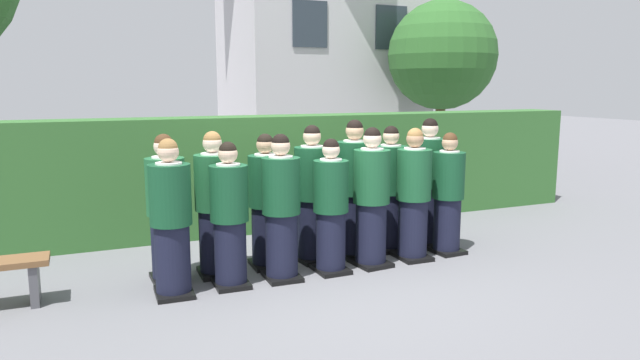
{
  "coord_description": "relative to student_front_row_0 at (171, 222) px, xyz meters",
  "views": [
    {
      "loc": [
        -2.66,
        -5.88,
        2.15
      ],
      "look_at": [
        0.0,
        0.23,
        1.05
      ],
      "focal_mm": 32.12,
      "sensor_mm": 36.0,
      "label": 1
    }
  ],
  "objects": [
    {
      "name": "ground_plane",
      "position": [
        1.79,
        0.07,
        -0.78
      ],
      "size": [
        60.0,
        60.0,
        0.0
      ],
      "primitive_type": "plane",
      "color": "slate"
    },
    {
      "name": "student_front_row_0",
      "position": [
        0.0,
        0.0,
        0.0
      ],
      "size": [
        0.42,
        0.52,
        1.63
      ],
      "color": "black",
      "rests_on": "ground"
    },
    {
      "name": "student_front_row_1",
      "position": [
        0.62,
        0.04,
        -0.03
      ],
      "size": [
        0.41,
        0.46,
        1.57
      ],
      "color": "black",
      "rests_on": "ground"
    },
    {
      "name": "student_front_row_2",
      "position": [
        1.2,
        0.04,
        0.0
      ],
      "size": [
        0.43,
        0.48,
        1.64
      ],
      "color": "black",
      "rests_on": "ground"
    },
    {
      "name": "student_front_row_3",
      "position": [
        1.81,
        0.04,
        -0.04
      ],
      "size": [
        0.41,
        0.45,
        1.56
      ],
      "color": "black",
      "rests_on": "ground"
    },
    {
      "name": "student_front_row_4",
      "position": [
        2.36,
        0.08,
        0.02
      ],
      "size": [
        0.44,
        0.51,
        1.67
      ],
      "color": "black",
      "rests_on": "ground"
    },
    {
      "name": "student_front_row_5",
      "position": [
        2.97,
        0.1,
        0.01
      ],
      "size": [
        0.43,
        0.48,
        1.64
      ],
      "color": "black",
      "rests_on": "ground"
    },
    {
      "name": "student_front_row_6",
      "position": [
        3.52,
        0.15,
        -0.03
      ],
      "size": [
        0.41,
        0.47,
        1.57
      ],
      "color": "black",
      "rests_on": "ground"
    },
    {
      "name": "student_rear_row_0",
      "position": [
        0.03,
        0.48,
        0.0
      ],
      "size": [
        0.43,
        0.48,
        1.64
      ],
      "color": "black",
      "rests_on": "ground"
    },
    {
      "name": "student_rear_row_1",
      "position": [
        0.56,
        0.48,
        0.01
      ],
      "size": [
        0.43,
        0.48,
        1.65
      ],
      "color": "black",
      "rests_on": "ground"
    },
    {
      "name": "student_rear_row_2",
      "position": [
        1.19,
        0.53,
        -0.02
      ],
      "size": [
        0.42,
        0.47,
        1.6
      ],
      "color": "black",
      "rests_on": "ground"
    },
    {
      "name": "student_rear_row_3",
      "position": [
        1.79,
        0.54,
        0.03
      ],
      "size": [
        0.44,
        0.55,
        1.69
      ],
      "color": "black",
      "rests_on": "ground"
    },
    {
      "name": "student_rear_row_4",
      "position": [
        2.35,
        0.52,
        0.05
      ],
      "size": [
        0.45,
        0.54,
        1.74
      ],
      "color": "black",
      "rests_on": "ground"
    },
    {
      "name": "student_rear_row_5",
      "position": [
        2.91,
        0.58,
        0.0
      ],
      "size": [
        0.43,
        0.47,
        1.64
      ],
      "color": "black",
      "rests_on": "ground"
    },
    {
      "name": "student_rear_row_6",
      "position": [
        3.53,
        0.61,
        0.04
      ],
      "size": [
        0.45,
        0.53,
        1.72
      ],
      "color": "black",
      "rests_on": "ground"
    },
    {
      "name": "hedge",
      "position": [
        1.79,
        2.36,
        0.07
      ],
      "size": [
        11.06,
        0.7,
        1.71
      ],
      "color": "#33662D",
      "rests_on": "ground"
    },
    {
      "name": "school_building_main",
      "position": [
        5.69,
        9.25,
        2.97
      ],
      "size": [
        5.31,
        4.12,
        7.34
      ],
      "color": "silver",
      "rests_on": "ground"
    },
    {
      "name": "oak_tree_right",
      "position": [
        7.52,
        6.02,
        2.09
      ],
      "size": [
        2.63,
        2.63,
        4.2
      ],
      "color": "brown",
      "rests_on": "ground"
    }
  ]
}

